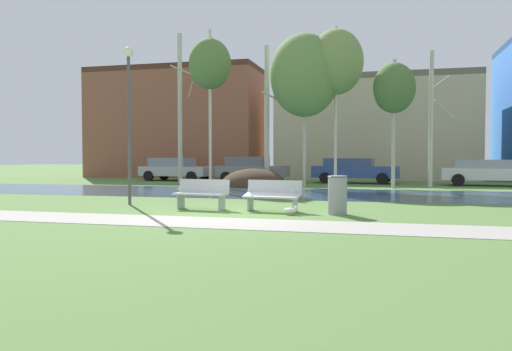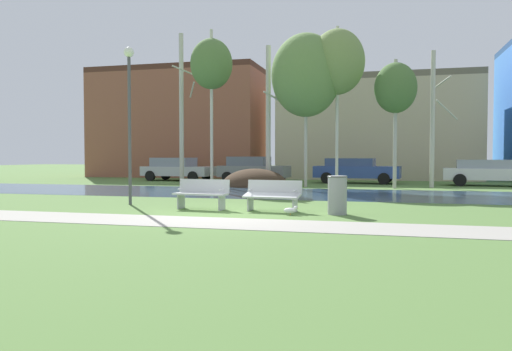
# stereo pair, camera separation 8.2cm
# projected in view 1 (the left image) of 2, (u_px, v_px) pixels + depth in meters

# --- Properties ---
(ground_plane) EXTENTS (120.00, 120.00, 0.00)m
(ground_plane) POSITION_uv_depth(u_px,v_px,m) (292.00, 190.00, 23.01)
(ground_plane) COLOR #517538
(paved_path_strip) EXTENTS (60.00, 1.86, 0.01)m
(paved_path_strip) POSITION_uv_depth(u_px,v_px,m) (203.00, 222.00, 11.65)
(paved_path_strip) COLOR #9E998E
(paved_path_strip) RESTS_ON ground
(river_band) EXTENTS (80.00, 6.41, 0.01)m
(river_band) POSITION_uv_depth(u_px,v_px,m) (283.00, 193.00, 20.90)
(river_band) COLOR #2D475B
(river_band) RESTS_ON ground
(soil_mound) EXTENTS (3.46, 3.31, 1.82)m
(soil_mound) POSITION_uv_depth(u_px,v_px,m) (254.00, 186.00, 25.83)
(soil_mound) COLOR #423021
(soil_mound) RESTS_ON ground
(bench_left) EXTENTS (1.64, 0.69, 0.87)m
(bench_left) POSITION_uv_depth(u_px,v_px,m) (202.00, 193.00, 14.54)
(bench_left) COLOR #B2B5B7
(bench_left) RESTS_ON ground
(bench_right) EXTENTS (1.64, 0.69, 0.87)m
(bench_right) POSITION_uv_depth(u_px,v_px,m) (273.00, 195.00, 14.01)
(bench_right) COLOR #B2B5B7
(bench_right) RESTS_ON ground
(trash_bin) EXTENTS (0.53, 0.53, 1.03)m
(trash_bin) POSITION_uv_depth(u_px,v_px,m) (337.00, 194.00, 13.26)
(trash_bin) COLOR gray
(trash_bin) RESTS_ON ground
(seagull) EXTENTS (0.40, 0.15, 0.25)m
(seagull) POSITION_uv_depth(u_px,v_px,m) (291.00, 210.00, 13.08)
(seagull) COLOR white
(seagull) RESTS_ON ground
(streetlamp) EXTENTS (0.32, 0.32, 5.01)m
(streetlamp) POSITION_uv_depth(u_px,v_px,m) (129.00, 99.00, 15.81)
(streetlamp) COLOR #4C4C51
(streetlamp) RESTS_ON ground
(birch_far_left) EXTENTS (1.40, 2.07, 8.32)m
(birch_far_left) POSITION_uv_depth(u_px,v_px,m) (180.00, 108.00, 27.60)
(birch_far_left) COLOR #BCB7A8
(birch_far_left) RESTS_ON ground
(birch_left) EXTENTS (2.20, 2.20, 8.17)m
(birch_left) POSITION_uv_depth(u_px,v_px,m) (210.00, 65.00, 26.02)
(birch_left) COLOR beige
(birch_left) RESTS_ON ground
(birch_center_left) EXTENTS (1.28, 2.24, 7.35)m
(birch_center_left) POSITION_uv_depth(u_px,v_px,m) (267.00, 115.00, 26.23)
(birch_center_left) COLOR beige
(birch_center_left) RESTS_ON ground
(birch_center) EXTENTS (3.49, 3.49, 7.71)m
(birch_center) POSITION_uv_depth(u_px,v_px,m) (305.00, 75.00, 25.03)
(birch_center) COLOR #BCB7A8
(birch_center) RESTS_ON ground
(birch_center_right) EXTENTS (2.70, 2.70, 7.97)m
(birch_center_right) POSITION_uv_depth(u_px,v_px,m) (336.00, 62.00, 24.65)
(birch_center_right) COLOR beige
(birch_center_right) RESTS_ON ground
(birch_right) EXTENTS (2.01, 2.01, 6.19)m
(birch_right) POSITION_uv_depth(u_px,v_px,m) (394.00, 89.00, 23.90)
(birch_right) COLOR #BCB7A8
(birch_right) RESTS_ON ground
(birch_far_right) EXTENTS (1.27, 2.01, 6.74)m
(birch_far_right) POSITION_uv_depth(u_px,v_px,m) (432.00, 118.00, 24.62)
(birch_far_right) COLOR beige
(birch_far_right) RESTS_ON ground
(parked_van_nearest_silver) EXTENTS (4.68, 2.43, 1.45)m
(parked_van_nearest_silver) POSITION_uv_depth(u_px,v_px,m) (176.00, 169.00, 31.47)
(parked_van_nearest_silver) COLOR #B2B5BC
(parked_van_nearest_silver) RESTS_ON ground
(parked_sedan_second_grey) EXTENTS (4.24, 2.26, 1.53)m
(parked_sedan_second_grey) POSITION_uv_depth(u_px,v_px,m) (251.00, 169.00, 29.51)
(parked_sedan_second_grey) COLOR slate
(parked_sedan_second_grey) RESTS_ON ground
(parked_hatch_third_blue) EXTENTS (4.94, 2.30, 1.43)m
(parked_hatch_third_blue) POSITION_uv_depth(u_px,v_px,m) (354.00, 170.00, 28.58)
(parked_hatch_third_blue) COLOR #2D4793
(parked_hatch_third_blue) RESTS_ON ground
(parked_wagon_fourth_white) EXTENTS (4.91, 2.29, 1.37)m
(parked_wagon_fourth_white) POSITION_uv_depth(u_px,v_px,m) (488.00, 172.00, 26.01)
(parked_wagon_fourth_white) COLOR silver
(parked_wagon_fourth_white) RESTS_ON ground
(building_brick_low) EXTENTS (12.81, 6.14, 8.14)m
(building_brick_low) POSITION_uv_depth(u_px,v_px,m) (179.00, 123.00, 38.31)
(building_brick_low) COLOR brown
(building_brick_low) RESTS_ON ground
(building_beige_block) EXTENTS (13.09, 6.50, 6.93)m
(building_beige_block) POSITION_uv_depth(u_px,v_px,m) (375.00, 129.00, 34.81)
(building_beige_block) COLOR #BCAD8E
(building_beige_block) RESTS_ON ground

